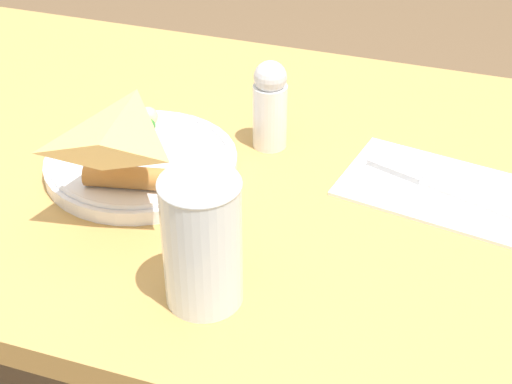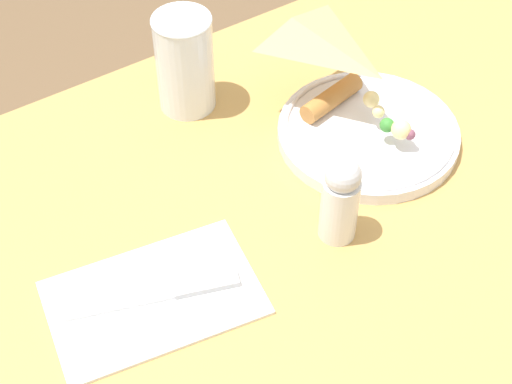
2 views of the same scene
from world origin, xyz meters
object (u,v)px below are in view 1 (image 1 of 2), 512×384
Objects in this scene: dining_table at (158,226)px; butter_knife at (433,183)px; napkin_folded at (440,189)px; milk_glass at (202,246)px; salt_shaker at (270,104)px; plate_pizza at (141,158)px.

dining_table is 7.01× the size of butter_knife.
napkin_folded reaches higher than dining_table.
milk_glass is 0.56× the size of napkin_folded.
dining_table is at bearing -176.36° from napkin_folded.
dining_table is 0.32m from milk_glass.
salt_shaker is (-0.03, 0.27, -0.00)m from milk_glass.
dining_table is 0.22m from salt_shaker.
salt_shaker is (-0.20, 0.03, 0.05)m from napkin_folded.
milk_glass reaches higher than dining_table.
dining_table is 0.36m from napkin_folded.
napkin_folded is 0.21m from salt_shaker.
napkin_folded is 0.01m from butter_knife.
salt_shaker is at bearing 22.46° from dining_table.
plate_pizza is at bearing -141.56° from salt_shaker.
dining_table is 0.35m from butter_knife.
plate_pizza is 0.23m from milk_glass.
dining_table is at bearing -156.76° from butter_knife.
plate_pizza reaches higher than napkin_folded.
butter_knife reaches higher than napkin_folded.
butter_knife is at bearing 11.79° from plate_pizza.
milk_glass reaches higher than napkin_folded.
plate_pizza is 1.24× the size of butter_knife.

